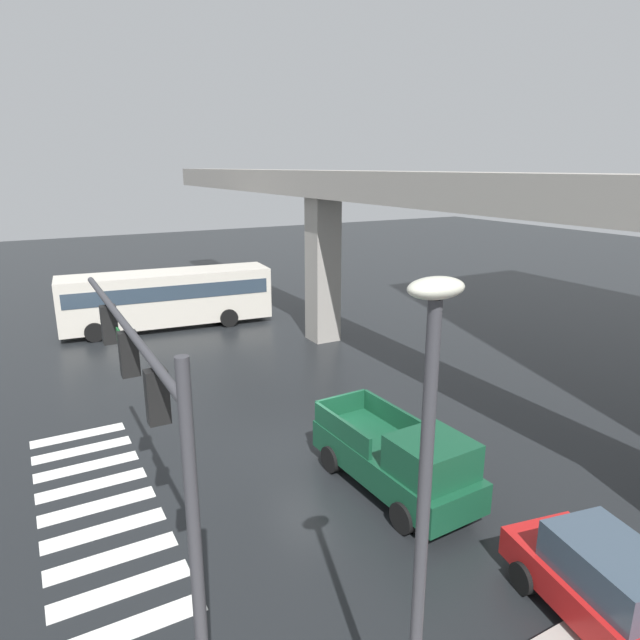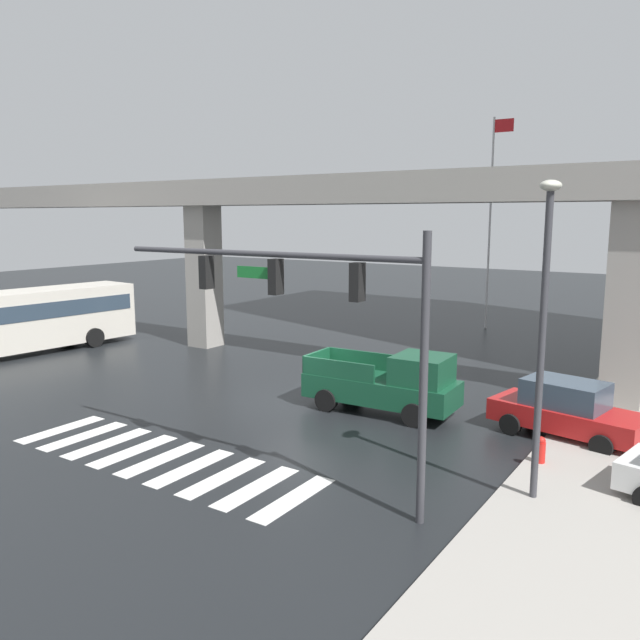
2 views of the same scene
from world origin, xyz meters
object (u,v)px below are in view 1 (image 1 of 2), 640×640
pickup_truck (400,460)px  city_bus (167,296)px  sedan_red (612,591)px  street_lamp_near_corner (424,501)px  traffic_signal_mast (145,404)px

pickup_truck → city_bus: 18.86m
sedan_red → street_lamp_near_corner: street_lamp_near_corner is taller
pickup_truck → city_bus: bearing=-176.0°
city_bus → street_lamp_near_corner: size_ratio=1.52×
pickup_truck → traffic_signal_mast: size_ratio=0.60×
traffic_signal_mast → street_lamp_near_corner: street_lamp_near_corner is taller
pickup_truck → sedan_red: (5.47, 0.72, -0.14)m
sedan_red → street_lamp_near_corner: size_ratio=0.63×
sedan_red → street_lamp_near_corner: 6.18m
city_bus → sedan_red: (24.27, 2.05, -0.87)m
sedan_red → traffic_signal_mast: traffic_signal_mast is taller
pickup_truck → street_lamp_near_corner: street_lamp_near_corner is taller
sedan_red → traffic_signal_mast: size_ratio=0.52×
traffic_signal_mast → pickup_truck: bearing=102.4°
city_bus → street_lamp_near_corner: bearing=-6.7°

